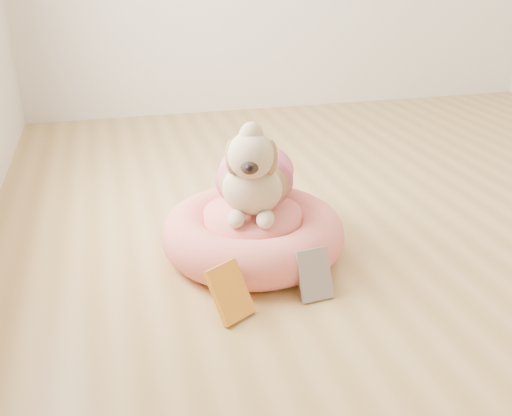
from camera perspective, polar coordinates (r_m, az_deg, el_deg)
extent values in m
plane|color=#AF8749|center=(2.69, 18.72, -1.71)|extent=(4.50, 4.50, 0.00)
cylinder|color=#E06557|center=(2.30, -0.32, -3.28)|extent=(0.53, 0.53, 0.11)
torus|color=#E06557|center=(2.28, -0.32, -2.42)|extent=(0.73, 0.73, 0.19)
cylinder|color=#E06557|center=(2.26, -0.32, -1.41)|extent=(0.39, 0.39, 0.10)
cube|color=gold|center=(1.91, -2.63, -8.40)|extent=(0.17, 0.17, 0.18)
cube|color=white|center=(2.02, 5.89, -6.64)|extent=(0.13, 0.11, 0.17)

